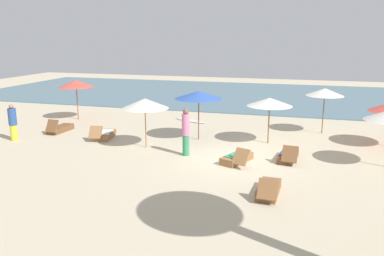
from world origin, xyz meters
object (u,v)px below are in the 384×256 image
(umbrella_5, at_px, (145,103))
(surfboard, at_px, (190,120))
(lounger_0, at_px, (105,135))
(lounger_3, at_px, (60,129))
(umbrella_1, at_px, (325,92))
(person_2, at_px, (13,122))
(umbrella_6, at_px, (270,102))
(person_0, at_px, (186,132))
(umbrella_2, at_px, (199,95))
(lounger_2, at_px, (268,189))
(lounger_1, at_px, (288,156))
(umbrella_0, at_px, (76,84))
(lounger_4, at_px, (237,158))

(umbrella_5, height_order, surfboard, umbrella_5)
(lounger_0, height_order, surfboard, lounger_0)
(umbrella_5, bearing_deg, lounger_3, 165.01)
(umbrella_1, xyz_separation_m, person_2, (-13.69, -5.41, -1.20))
(umbrella_6, xyz_separation_m, lounger_3, (-10.27, -0.78, -1.70))
(umbrella_6, xyz_separation_m, person_0, (-3.00, -2.83, -0.88))
(umbrella_2, xyz_separation_m, person_0, (0.17, -2.56, -1.10))
(surfboard, bearing_deg, lounger_3, -142.04)
(umbrella_5, xyz_separation_m, lounger_2, (5.62, -3.86, -1.75))
(umbrella_5, relative_size, lounger_1, 1.25)
(umbrella_0, height_order, lounger_4, umbrella_0)
(person_2, bearing_deg, umbrella_1, 21.55)
(lounger_3, height_order, surfboard, lounger_3)
(lounger_4, bearing_deg, lounger_2, -62.85)
(lounger_2, height_order, person_0, person_0)
(umbrella_0, relative_size, umbrella_5, 1.06)
(umbrella_0, xyz_separation_m, person_0, (8.03, -5.00, -1.07))
(lounger_1, bearing_deg, surfboard, 134.07)
(umbrella_1, xyz_separation_m, lounger_3, (-12.65, -3.39, -1.88))
(umbrella_1, bearing_deg, umbrella_0, -178.13)
(lounger_0, bearing_deg, person_2, -158.79)
(umbrella_0, relative_size, lounger_4, 1.28)
(umbrella_0, bearing_deg, lounger_2, -35.21)
(lounger_2, relative_size, lounger_4, 0.97)
(lounger_2, bearing_deg, person_2, 164.73)
(lounger_3, xyz_separation_m, person_2, (-1.04, -2.01, 0.68))
(umbrella_0, xyz_separation_m, lounger_3, (0.76, -2.95, -1.90))
(person_2, bearing_deg, lounger_4, -2.18)
(umbrella_2, height_order, lounger_1, umbrella_2)
(umbrella_1, relative_size, umbrella_6, 1.09)
(umbrella_2, relative_size, person_2, 1.34)
(lounger_2, xyz_separation_m, lounger_4, (-1.47, 2.86, 0.00))
(lounger_1, xyz_separation_m, person_2, (-12.32, -0.45, 0.67))
(umbrella_1, distance_m, lounger_4, 6.90)
(lounger_1, bearing_deg, person_0, -173.00)
(lounger_2, xyz_separation_m, person_0, (-3.62, 3.22, 0.82))
(lounger_0, bearing_deg, umbrella_1, 21.68)
(umbrella_6, height_order, lounger_0, umbrella_6)
(lounger_0, xyz_separation_m, surfboard, (2.76, 4.87, -0.14))
(umbrella_1, height_order, person_0, umbrella_1)
(umbrella_1, xyz_separation_m, umbrella_6, (-2.38, -2.61, -0.18))
(umbrella_1, distance_m, lounger_2, 9.03)
(lounger_3, relative_size, person_2, 0.98)
(umbrella_5, xyz_separation_m, lounger_4, (4.16, -1.00, -1.75))
(lounger_1, xyz_separation_m, lounger_3, (-11.28, 1.56, -0.01))
(umbrella_0, distance_m, lounger_1, 12.99)
(umbrella_2, relative_size, person_0, 1.18)
(umbrella_0, bearing_deg, umbrella_5, -35.90)
(lounger_4, relative_size, surfboard, 0.81)
(umbrella_5, height_order, lounger_4, umbrella_5)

